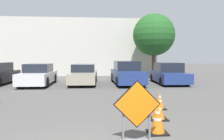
{
  "coord_description": "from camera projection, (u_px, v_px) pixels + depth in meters",
  "views": [
    {
      "loc": [
        0.09,
        -3.58,
        1.88
      ],
      "look_at": [
        1.26,
        9.83,
        1.09
      ],
      "focal_mm": 35.0,
      "sensor_mm": 36.0,
      "label": 1
    }
  ],
  "objects": [
    {
      "name": "traffic_cone_second",
      "position": [
        158.0,
        109.0,
        6.61
      ],
      "size": [
        0.53,
        0.53,
        0.65
      ],
      "color": "black",
      "rests_on": "ground_plane"
    },
    {
      "name": "ground_plane",
      "position": [
        92.0,
        87.0,
        13.61
      ],
      "size": [
        96.0,
        96.0,
        0.0
      ],
      "primitive_type": "plane",
      "color": "#565451"
    },
    {
      "name": "street_tree_behind_lot",
      "position": [
        154.0,
        35.0,
        20.05
      ],
      "size": [
        3.84,
        3.84,
        5.86
      ],
      "color": "#513823",
      "rests_on": "ground_plane"
    },
    {
      "name": "parked_car_fifth",
      "position": [
        169.0,
        74.0,
        15.58
      ],
      "size": [
        2.04,
        4.2,
        1.5
      ],
      "rotation": [
        0.0,
        0.0,
        3.11
      ],
      "color": "navy",
      "rests_on": "ground_plane"
    },
    {
      "name": "traffic_cone_nearest",
      "position": [
        157.0,
        119.0,
        5.4
      ],
      "size": [
        0.49,
        0.49,
        0.71
      ],
      "color": "black",
      "rests_on": "ground_plane"
    },
    {
      "name": "road_closed_sign",
      "position": [
        137.0,
        109.0,
        4.81
      ],
      "size": [
        1.06,
        0.2,
        1.38
      ],
      "color": "black",
      "rests_on": "ground_plane"
    },
    {
      "name": "traffic_cone_third",
      "position": [
        160.0,
        101.0,
        7.92
      ],
      "size": [
        0.43,
        0.43,
        0.61
      ],
      "color": "black",
      "rests_on": "ground_plane"
    },
    {
      "name": "parked_car_fourth",
      "position": [
        127.0,
        74.0,
        15.27
      ],
      "size": [
        1.93,
        4.61,
        1.62
      ],
      "rotation": [
        0.0,
        0.0,
        3.16
      ],
      "color": "navy",
      "rests_on": "ground_plane"
    },
    {
      "name": "parked_car_third",
      "position": [
        84.0,
        75.0,
        15.38
      ],
      "size": [
        1.94,
        4.73,
        1.39
      ],
      "rotation": [
        0.0,
        0.0,
        3.1
      ],
      "color": "#A39984",
      "rests_on": "ground_plane"
    },
    {
      "name": "parked_car_second",
      "position": [
        38.0,
        75.0,
        14.71
      ],
      "size": [
        1.88,
        4.35,
        1.45
      ],
      "rotation": [
        0.0,
        0.0,
        3.13
      ],
      "color": "silver",
      "rests_on": "ground_plane"
    },
    {
      "name": "building_facade_backdrop",
      "position": [
        77.0,
        48.0,
        24.25
      ],
      "size": [
        16.77,
        5.0,
        5.85
      ],
      "color": "beige",
      "rests_on": "ground_plane"
    }
  ]
}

